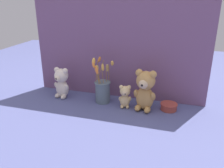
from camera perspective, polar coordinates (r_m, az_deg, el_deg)
ground_plane at (r=1.72m, az=-0.19°, el=-4.98°), size 4.00×4.00×0.00m
backdrop_wall at (r=1.74m, az=1.42°, el=9.28°), size 1.30×0.02×0.80m
teddy_bear_large at (r=1.60m, az=7.94°, el=-1.34°), size 0.16×0.15×0.29m
teddy_bear_medium at (r=1.83m, az=-12.04°, el=0.45°), size 0.13×0.12×0.24m
teddy_bear_small at (r=1.65m, az=3.13°, el=-2.88°), size 0.09×0.08×0.16m
flower_vase at (r=1.72m, az=-2.33°, el=-1.16°), size 0.16×0.15×0.33m
decorative_tin_tall at (r=1.68m, az=13.49°, el=-5.31°), size 0.12×0.12×0.05m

